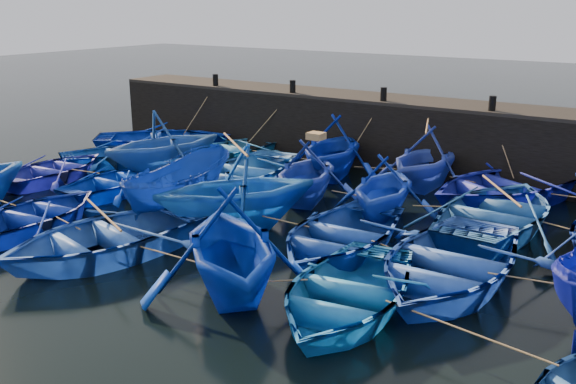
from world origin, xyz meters
The scene contains 31 objects.
ground centered at (0.00, 0.00, 0.00)m, with size 120.00×120.00×0.00m, color black.
quay_wall centered at (0.00, 10.50, 1.25)m, with size 26.00×2.50×2.50m, color black.
quay_top centered at (0.00, 10.50, 2.56)m, with size 26.00×2.50×0.12m, color black.
bollard_0 centered at (-8.00, 9.60, 2.87)m, with size 0.24×0.24×0.50m, color black.
bollard_1 centered at (-4.00, 9.60, 2.87)m, with size 0.24×0.24×0.50m, color black.
bollard_2 centered at (0.00, 9.60, 2.87)m, with size 0.24×0.24×0.50m, color black.
bollard_3 centered at (4.00, 9.60, 2.87)m, with size 0.24×0.24×0.50m, color black.
boat_0 centered at (-8.93, 7.22, 0.58)m, with size 4.02×5.62×1.17m, color #06289C.
boat_1 centered at (-5.63, 7.58, 0.47)m, with size 3.24×4.53×0.94m, color #2D76C8.
boat_2 centered at (-0.94, 7.51, 1.15)m, with size 3.76×4.36×2.29m, color #092492.
boat_3 centered at (2.35, 8.08, 1.08)m, with size 3.55×4.12×2.17m, color #2E45B8.
boat_4 centered at (5.08, 7.83, 0.60)m, with size 4.15×5.81×1.20m, color #192198.
boat_6 centered at (-8.88, 4.66, 0.45)m, with size 3.13×4.38×0.91m, color #1246A7.
boat_7 centered at (-6.27, 4.51, 1.21)m, with size 3.95×4.59×2.41m, color #204E94.
boat_8 centered at (-2.90, 4.77, 0.57)m, with size 3.93×5.50×1.14m, color blue.
boat_9 centered at (-0.12, 4.49, 1.05)m, with size 3.43×3.98×2.09m, color #203994.
boat_10 centered at (2.55, 4.46, 0.99)m, with size 3.24×3.76×1.98m, color #1639BC.
boat_11 centered at (5.70, 5.11, 0.59)m, with size 4.10×5.72×1.19m, color navy.
boat_13 centered at (-8.97, 1.77, 0.44)m, with size 3.05×4.27×0.89m, color navy.
boat_14 centered at (-5.93, 1.94, 0.43)m, with size 2.97×4.16×0.86m, color #032BAE.
boat_15 centered at (-2.71, 1.40, 0.87)m, with size 1.70×4.52×1.75m, color navy.
boat_16 centered at (-0.48, 1.32, 1.21)m, with size 3.97×4.60×2.42m, color blue.
boat_17 centered at (2.82, 1.28, 0.53)m, with size 3.65×5.10×1.06m, color #183E94.
boat_18 centered at (5.77, 0.91, 0.59)m, with size 4.09×5.72×1.19m, color #244CB1.
boat_21 centered at (-5.13, -1.82, 0.45)m, with size 3.14×4.38×0.91m, color navy.
boat_22 centered at (-1.97, -2.12, 0.56)m, with size 3.88×5.42×1.13m, color blue.
boat_23 centered at (2.02, -2.10, 1.19)m, with size 3.90×4.53×2.38m, color #032AA7.
boat_24 centered at (4.51, -1.52, 0.51)m, with size 3.54×4.95×1.03m, color blue.
wooden_crate centered at (0.18, 4.49, 2.20)m, with size 0.49×0.44×0.21m, color #9B7443.
mooring_ropes centered at (0.37, 4.81, 0.87)m, with size 17.72×11.66×2.10m.
loose_oars centered at (1.40, 3.10, 1.76)m, with size 9.93×12.28×1.36m.
Camera 1 is at (10.08, -12.08, 6.18)m, focal length 40.00 mm.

